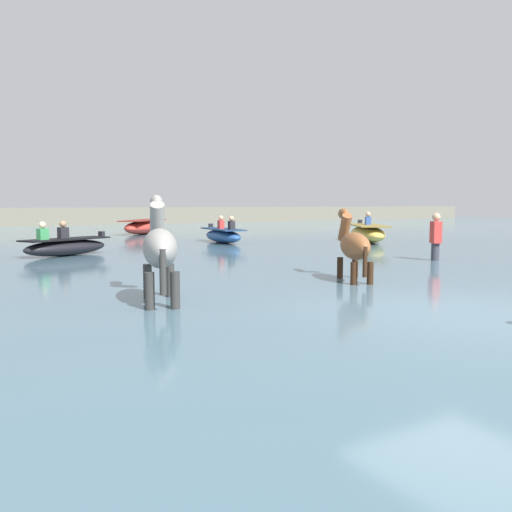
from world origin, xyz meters
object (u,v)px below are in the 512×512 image
Objects in this scene: boat_far_offshore at (66,246)px; boat_distant_east at (143,227)px; horse_lead_grey at (160,251)px; boat_near_port at (223,235)px; person_onlooker_right at (435,244)px; horse_trailing_chestnut at (354,248)px; boat_near_starboard at (368,233)px.

boat_far_offshore reaches higher than boat_distant_east.
horse_lead_grey is 0.57× the size of boat_distant_east.
person_onlooker_right reaches higher than boat_near_port.
horse_lead_grey is at bearing -108.65° from boat_distant_east.
person_onlooker_right is (2.16, -15.42, 0.09)m from boat_distant_east.
horse_lead_grey reaches higher than boat_far_offshore.
boat_far_offshore is 0.76× the size of boat_distant_east.
horse_trailing_chestnut reaches higher than person_onlooker_right.
horse_lead_grey is 8.03m from boat_far_offshore.
boat_near_port is (6.00, 2.19, 0.02)m from boat_far_offshore.
boat_far_offshore is at bearing -120.49° from boat_distant_east.
horse_lead_grey is 0.75× the size of boat_far_offshore.
boat_near_port is at bearing 20.03° from boat_far_offshore.
boat_far_offshore is 1.64× the size of person_onlooker_right.
boat_near_starboard is at bearing -1.82° from boat_far_offshore.
horse_trailing_chestnut is 10.37m from boat_near_starboard.
boat_near_port is at bearing 75.87° from horse_trailing_chestnut.
horse_lead_grey is 0.59× the size of boat_near_starboard.
horse_lead_grey reaches higher than person_onlooker_right.
person_onlooker_right is at bearing -38.71° from boat_far_offshore.
boat_near_starboard is at bearing 34.69° from horse_lead_grey.
person_onlooker_right is (8.00, 1.89, -0.31)m from horse_lead_grey.
horse_lead_grey is 3.86m from horse_trailing_chestnut.
person_onlooker_right is at bearing -118.06° from boat_near_starboard.
boat_far_offshore is 6.38m from boat_near_port.
boat_near_port is (0.52, -7.12, -0.06)m from boat_distant_east.
person_onlooker_right reaches higher than boat_far_offshore.
horse_trailing_chestnut is 0.62× the size of boat_near_port.
horse_lead_grey is 8.22m from person_onlooker_right.
horse_trailing_chestnut is 8.53m from boat_far_offshore.
horse_trailing_chestnut is at bearing -158.18° from person_onlooker_right.
boat_distant_east is (1.99, 17.08, -0.27)m from horse_trailing_chestnut.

